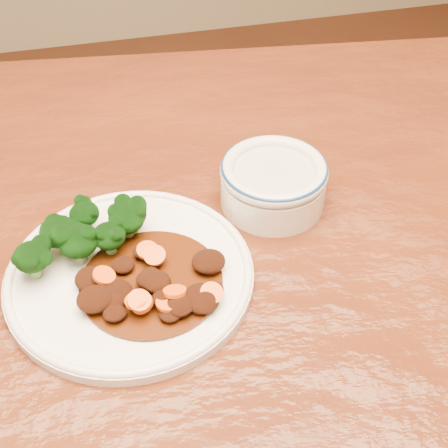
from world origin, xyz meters
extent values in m
cube|color=#55240F|center=(0.00, 0.00, 0.73)|extent=(1.60, 1.08, 0.04)
cylinder|color=white|center=(-0.11, 0.01, 0.76)|extent=(0.24, 0.24, 0.01)
torus|color=white|center=(-0.11, 0.01, 0.76)|extent=(0.24, 0.24, 0.01)
cylinder|color=#709E51|center=(-0.10, 0.07, 0.77)|extent=(0.01, 0.01, 0.01)
ellipsoid|color=black|center=(-0.10, 0.07, 0.79)|extent=(0.03, 0.03, 0.03)
cylinder|color=#709E51|center=(-0.20, 0.03, 0.77)|extent=(0.01, 0.01, 0.01)
ellipsoid|color=black|center=(-0.20, 0.03, 0.79)|extent=(0.03, 0.03, 0.03)
cylinder|color=#709E51|center=(-0.13, 0.04, 0.77)|extent=(0.01, 0.01, 0.01)
ellipsoid|color=black|center=(-0.13, 0.04, 0.79)|extent=(0.03, 0.03, 0.03)
cylinder|color=#709E51|center=(-0.15, 0.08, 0.77)|extent=(0.01, 0.01, 0.01)
ellipsoid|color=black|center=(-0.15, 0.08, 0.78)|extent=(0.03, 0.03, 0.02)
cylinder|color=#709E51|center=(-0.17, 0.06, 0.77)|extent=(0.01, 0.01, 0.01)
ellipsoid|color=black|center=(-0.17, 0.06, 0.79)|extent=(0.04, 0.04, 0.03)
cylinder|color=#709E51|center=(-0.16, 0.04, 0.77)|extent=(0.01, 0.01, 0.01)
ellipsoid|color=black|center=(-0.16, 0.04, 0.79)|extent=(0.04, 0.04, 0.03)
cylinder|color=#709E51|center=(-0.11, 0.06, 0.77)|extent=(0.01, 0.01, 0.01)
ellipsoid|color=black|center=(-0.11, 0.06, 0.79)|extent=(0.04, 0.04, 0.03)
cylinder|color=#451B07|center=(-0.09, -0.01, 0.76)|extent=(0.14, 0.14, 0.00)
ellipsoid|color=black|center=(-0.06, -0.04, 0.77)|extent=(0.02, 0.02, 0.01)
ellipsoid|color=black|center=(-0.07, -0.05, 0.77)|extent=(0.03, 0.03, 0.01)
ellipsoid|color=black|center=(-0.12, 0.01, 0.77)|extent=(0.02, 0.02, 0.01)
ellipsoid|color=black|center=(-0.15, -0.03, 0.77)|extent=(0.03, 0.03, 0.02)
ellipsoid|color=black|center=(-0.13, -0.03, 0.77)|extent=(0.03, 0.03, 0.02)
ellipsoid|color=black|center=(-0.04, -0.04, 0.77)|extent=(0.02, 0.02, 0.01)
ellipsoid|color=black|center=(-0.08, -0.06, 0.77)|extent=(0.02, 0.02, 0.01)
ellipsoid|color=black|center=(-0.15, 0.00, 0.77)|extent=(0.03, 0.03, 0.01)
ellipsoid|color=black|center=(-0.05, -0.05, 0.77)|extent=(0.03, 0.04, 0.02)
ellipsoid|color=black|center=(-0.13, -0.02, 0.77)|extent=(0.03, 0.03, 0.01)
ellipsoid|color=black|center=(-0.09, -0.01, 0.77)|extent=(0.02, 0.02, 0.01)
ellipsoid|color=black|center=(-0.10, 0.02, 0.77)|extent=(0.02, 0.02, 0.01)
ellipsoid|color=black|center=(-0.10, -0.01, 0.77)|extent=(0.03, 0.02, 0.01)
ellipsoid|color=black|center=(-0.09, -0.02, 0.77)|extent=(0.03, 0.03, 0.01)
ellipsoid|color=black|center=(-0.09, -0.04, 0.77)|extent=(0.02, 0.02, 0.01)
ellipsoid|color=black|center=(-0.13, -0.05, 0.77)|extent=(0.02, 0.02, 0.01)
ellipsoid|color=black|center=(-0.04, 0.00, 0.77)|extent=(0.03, 0.03, 0.02)
cylinder|color=#D8470B|center=(-0.08, -0.04, 0.78)|extent=(0.03, 0.03, 0.01)
cylinder|color=#D8470B|center=(-0.11, -0.04, 0.77)|extent=(0.03, 0.03, 0.01)
cylinder|color=#D8470B|center=(-0.09, 0.02, 0.78)|extent=(0.03, 0.03, 0.01)
cylinder|color=#D8470B|center=(-0.08, -0.05, 0.78)|extent=(0.03, 0.03, 0.01)
cylinder|color=#D8470B|center=(-0.11, -0.04, 0.78)|extent=(0.03, 0.03, 0.01)
cylinder|color=#D8470B|center=(-0.09, 0.01, 0.78)|extent=(0.03, 0.03, 0.01)
cylinder|color=#D8470B|center=(-0.11, -0.04, 0.78)|extent=(0.03, 0.03, 0.01)
cylinder|color=#D8470B|center=(-0.04, -0.05, 0.78)|extent=(0.02, 0.02, 0.01)
cylinder|color=#D8470B|center=(-0.14, -0.01, 0.78)|extent=(0.03, 0.03, 0.01)
cylinder|color=silver|center=(0.06, 0.09, 0.77)|extent=(0.12, 0.12, 0.04)
cylinder|color=beige|center=(0.06, 0.09, 0.79)|extent=(0.09, 0.09, 0.01)
torus|color=silver|center=(0.06, 0.09, 0.80)|extent=(0.12, 0.12, 0.02)
torus|color=navy|center=(0.06, 0.09, 0.80)|extent=(0.11, 0.11, 0.01)
camera|label=1|loc=(-0.12, -0.41, 1.21)|focal=50.00mm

